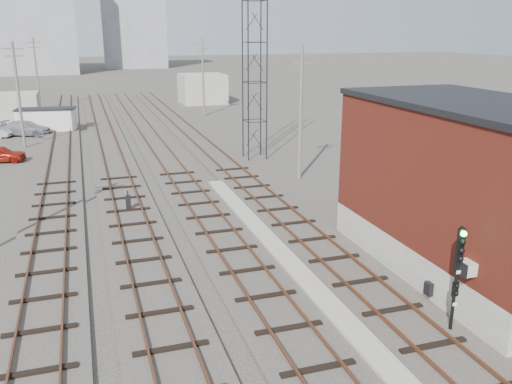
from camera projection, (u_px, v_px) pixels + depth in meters
name	position (u px, v px, depth m)	size (l,w,h in m)	color
ground	(147.00, 116.00, 64.90)	(320.00, 320.00, 0.00)	#282621
track_right	(207.00, 149.00, 46.46)	(3.20, 90.00, 0.39)	#332D28
track_mid_right	(161.00, 152.00, 45.29)	(3.20, 90.00, 0.39)	#332D28
track_mid_left	(111.00, 155.00, 44.11)	(3.20, 90.00, 0.39)	#332D28
track_left	(59.00, 159.00, 42.93)	(3.20, 90.00, 0.39)	#332D28
platform_curb	(293.00, 268.00, 23.08)	(0.90, 28.00, 0.26)	gray
brick_building	(471.00, 188.00, 22.32)	(6.54, 12.20, 7.22)	gray
lattice_tower	(255.00, 62.00, 41.58)	(1.60, 1.60, 15.00)	black
utility_pole_left_b	(18.00, 92.00, 46.17)	(1.80, 0.24, 9.00)	#595147
utility_pole_left_c	(36.00, 72.00, 68.95)	(1.80, 0.24, 9.00)	#595147
utility_pole_right_a	(301.00, 109.00, 36.27)	(1.80, 0.24, 9.00)	#595147
utility_pole_right_b	(203.00, 75.00, 63.62)	(1.80, 0.24, 9.00)	#595147
apartment_left	(23.00, 7.00, 123.65)	(22.00, 14.00, 30.00)	gray
apartment_right	(133.00, 18.00, 145.57)	(16.00, 12.00, 26.00)	gray
shed_left	(0.00, 108.00, 59.72)	(8.00, 5.00, 3.20)	gray
shed_right	(202.00, 89.00, 76.09)	(6.00, 6.00, 4.00)	gray
signal_mast	(457.00, 274.00, 17.67)	(0.40, 0.41, 3.87)	gray
switch_stand	(128.00, 203.00, 30.35)	(0.28, 0.28, 1.20)	black
site_trailer	(47.00, 120.00, 54.46)	(5.97, 3.18, 2.40)	silver
car_red	(0.00, 154.00, 42.06)	(1.53, 3.81, 1.30)	maroon
car_grey	(26.00, 128.00, 52.73)	(2.00, 4.91, 1.43)	gray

